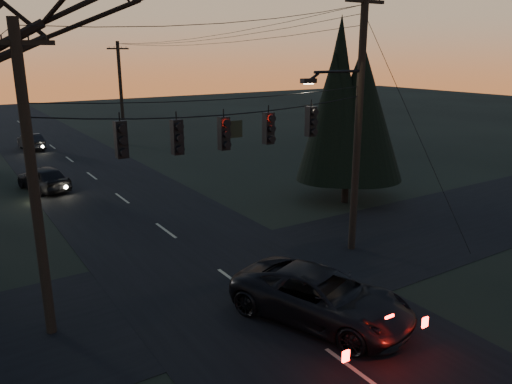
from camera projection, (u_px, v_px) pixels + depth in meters
main_road at (135, 208)px, 25.39m from camera, size 8.00×120.00×0.02m
cross_road at (234, 281)px, 17.30m from camera, size 60.00×7.00×0.02m
utility_pole_right at (351, 249)px, 20.17m from camera, size 5.00×0.30×10.00m
utility_pole_left at (52, 332)px, 14.18m from camera, size 1.80×0.30×8.50m
utility_pole_far_r at (125, 144)px, 42.82m from camera, size 1.80×0.30×8.50m
span_signal_assembly at (225, 131)px, 15.75m from camera, size 11.50×0.44×1.57m
evergreen_right at (349, 112)px, 25.11m from camera, size 4.80×4.80×8.26m
suv_near at (321, 297)px, 14.60m from camera, size 4.28×5.97×1.51m
sedan_oncoming_a at (43, 178)px, 28.42m from camera, size 2.61×4.45×1.42m
sedan_oncoming_b at (31, 142)px, 40.29m from camera, size 1.64×3.96×1.28m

